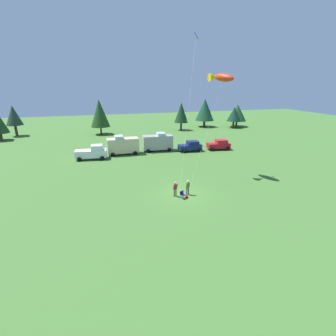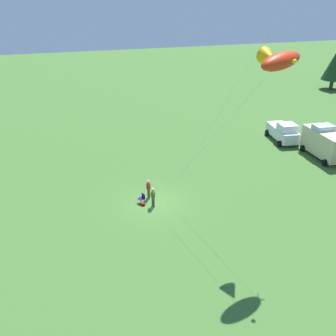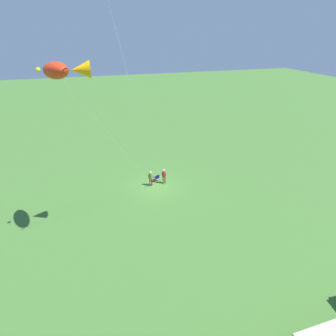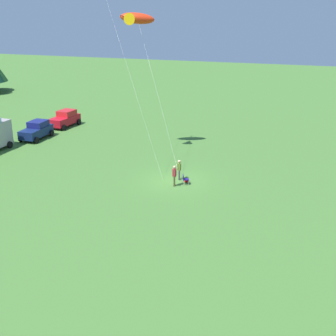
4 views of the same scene
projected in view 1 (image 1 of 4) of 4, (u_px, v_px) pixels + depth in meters
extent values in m
plane|color=#416E2E|center=(183.00, 194.00, 29.92)|extent=(160.00, 160.00, 0.00)
cylinder|color=#454446|center=(188.00, 191.00, 29.74)|extent=(0.14, 0.14, 0.85)
cylinder|color=#454446|center=(187.00, 191.00, 29.63)|extent=(0.14, 0.14, 0.85)
cylinder|color=#506624|center=(188.00, 185.00, 29.46)|extent=(0.42, 0.42, 0.62)
sphere|color=tan|center=(188.00, 181.00, 29.31)|extent=(0.24, 0.24, 0.24)
cylinder|color=#506624|center=(189.00, 185.00, 29.50)|extent=(0.17, 0.13, 0.56)
cylinder|color=#506624|center=(187.00, 185.00, 29.30)|extent=(0.21, 0.14, 0.56)
cube|color=#190F5B|center=(183.00, 195.00, 28.72)|extent=(0.62, 0.62, 0.04)
cube|color=#190F5B|center=(182.00, 193.00, 28.82)|extent=(0.46, 0.21, 0.40)
cylinder|color=#A5A8AD|center=(186.00, 197.00, 28.74)|extent=(0.03, 0.03, 0.42)
cylinder|color=#A5A8AD|center=(183.00, 198.00, 28.51)|extent=(0.03, 0.03, 0.42)
cylinder|color=#A5A8AD|center=(183.00, 196.00, 29.06)|extent=(0.03, 0.03, 0.42)
cylinder|color=#A5A8AD|center=(180.00, 197.00, 28.82)|extent=(0.03, 0.03, 0.42)
cylinder|color=brown|center=(176.00, 193.00, 29.32)|extent=(0.14, 0.14, 0.85)
cylinder|color=brown|center=(174.00, 193.00, 29.22)|extent=(0.14, 0.14, 0.85)
cylinder|color=maroon|center=(175.00, 187.00, 29.04)|extent=(0.40, 0.40, 0.62)
sphere|color=tan|center=(175.00, 183.00, 28.90)|extent=(0.24, 0.24, 0.24)
cylinder|color=maroon|center=(177.00, 186.00, 29.07)|extent=(0.17, 0.12, 0.56)
cylinder|color=maroon|center=(174.00, 187.00, 28.89)|extent=(0.23, 0.13, 0.56)
cube|color=#B00609|center=(187.00, 197.00, 28.99)|extent=(0.35, 0.39, 0.22)
cube|color=white|center=(91.00, 154.00, 43.25)|extent=(5.18, 2.52, 1.20)
cube|color=white|center=(97.00, 147.00, 43.10)|extent=(1.98, 2.02, 0.80)
cylinder|color=black|center=(103.00, 155.00, 44.75)|extent=(0.70, 0.29, 0.68)
cylinder|color=black|center=(102.00, 158.00, 42.72)|extent=(0.70, 0.29, 0.68)
cylinder|color=black|center=(81.00, 156.00, 44.15)|extent=(0.70, 0.29, 0.68)
cylinder|color=black|center=(79.00, 159.00, 42.12)|extent=(0.70, 0.29, 0.68)
cube|color=beige|center=(123.00, 145.00, 46.00)|extent=(5.40, 2.21, 2.50)
cube|color=silver|center=(119.00, 137.00, 45.35)|extent=(1.40, 2.03, 0.50)
cylinder|color=black|center=(113.00, 155.00, 44.79)|extent=(0.68, 0.22, 0.68)
cylinder|color=black|center=(112.00, 151.00, 46.96)|extent=(0.68, 0.22, 0.68)
cylinder|color=black|center=(135.00, 153.00, 45.81)|extent=(0.68, 0.22, 0.68)
cylinder|color=black|center=(133.00, 150.00, 47.99)|extent=(0.68, 0.22, 0.68)
cube|color=#A59A9C|center=(158.00, 142.00, 48.33)|extent=(5.51, 2.48, 2.50)
cube|color=silver|center=(161.00, 134.00, 48.00)|extent=(1.50, 2.09, 0.50)
cylinder|color=black|center=(166.00, 147.00, 50.24)|extent=(0.69, 0.26, 0.68)
cylinder|color=black|center=(169.00, 150.00, 48.04)|extent=(0.69, 0.26, 0.68)
cylinder|color=black|center=(146.00, 148.00, 49.40)|extent=(0.69, 0.26, 0.68)
cylinder|color=black|center=(148.00, 151.00, 47.20)|extent=(0.69, 0.26, 0.68)
cube|color=#122150|center=(190.00, 147.00, 48.19)|extent=(4.22, 1.85, 0.90)
cube|color=navy|center=(193.00, 143.00, 48.07)|extent=(2.02, 1.68, 0.65)
cylinder|color=black|center=(196.00, 148.00, 49.62)|extent=(0.68, 0.23, 0.68)
cylinder|color=black|center=(200.00, 150.00, 47.80)|extent=(0.68, 0.23, 0.68)
cylinder|color=black|center=(180.00, 149.00, 48.85)|extent=(0.68, 0.23, 0.68)
cylinder|color=black|center=(184.00, 151.00, 47.04)|extent=(0.68, 0.23, 0.68)
cube|color=red|center=(218.00, 145.00, 49.35)|extent=(4.38, 2.27, 0.90)
cube|color=red|center=(221.00, 141.00, 49.19)|extent=(2.18, 1.87, 0.65)
cylinder|color=black|center=(224.00, 146.00, 50.66)|extent=(0.70, 0.30, 0.68)
cylinder|color=black|center=(228.00, 149.00, 48.80)|extent=(0.70, 0.30, 0.68)
cylinder|color=black|center=(209.00, 147.00, 50.18)|extent=(0.70, 0.30, 0.68)
cylinder|color=black|center=(212.00, 149.00, 48.32)|extent=(0.70, 0.30, 0.68)
cylinder|color=#423D2D|center=(1.00, 137.00, 57.07)|extent=(0.61, 0.61, 1.65)
cylinder|color=#44321B|center=(16.00, 131.00, 61.62)|extent=(0.60, 0.60, 2.57)
cone|color=#233929|center=(13.00, 115.00, 60.51)|extent=(3.69, 3.69, 4.50)
cylinder|color=#4A2F22|center=(101.00, 130.00, 63.75)|extent=(0.40, 0.40, 1.86)
cone|color=#1F4319|center=(100.00, 113.00, 62.45)|extent=(4.51, 4.51, 6.42)
cylinder|color=#463F2B|center=(181.00, 126.00, 69.28)|extent=(0.56, 0.56, 2.02)
cone|color=#18381C|center=(181.00, 112.00, 68.16)|extent=(3.57, 3.57, 5.14)
cylinder|color=#523E1A|center=(204.00, 124.00, 74.40)|extent=(0.64, 0.64, 1.82)
cone|color=#16472A|center=(205.00, 110.00, 73.18)|extent=(5.19, 5.19, 5.95)
cylinder|color=#4F331A|center=(233.00, 124.00, 72.87)|extent=(0.57, 0.57, 1.85)
cone|color=#123729|center=(234.00, 114.00, 71.98)|extent=(3.81, 3.81, 3.84)
cylinder|color=#472F1D|center=(236.00, 124.00, 74.79)|extent=(0.50, 0.50, 1.65)
cone|color=#1D4921|center=(237.00, 113.00, 73.81)|extent=(5.14, 5.14, 4.58)
ellipsoid|color=red|center=(224.00, 78.00, 33.18)|extent=(2.28, 3.47, 1.30)
cone|color=#F4B50E|center=(213.00, 77.00, 32.80)|extent=(1.11, 1.05, 1.05)
sphere|color=yellow|center=(229.00, 77.00, 33.67)|extent=(0.26, 0.26, 0.26)
cylinder|color=silver|center=(206.00, 133.00, 31.42)|extent=(6.91, 6.25, 12.74)
cylinder|color=#4C3823|center=(187.00, 195.00, 29.67)|extent=(0.04, 0.04, 0.01)
cube|color=blue|center=(196.00, 36.00, 33.48)|extent=(0.83, 0.96, 0.74)
cylinder|color=yellow|center=(196.00, 40.00, 33.64)|extent=(0.04, 0.04, 0.84)
cylinder|color=silver|center=(188.00, 110.00, 32.17)|extent=(4.60, 7.71, 17.83)
cylinder|color=#4C3823|center=(180.00, 191.00, 30.86)|extent=(0.04, 0.04, 0.01)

